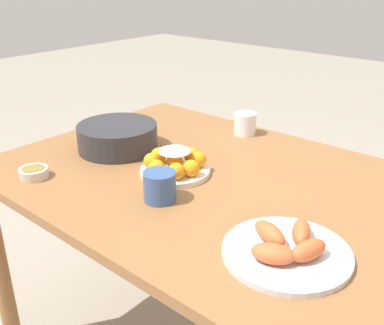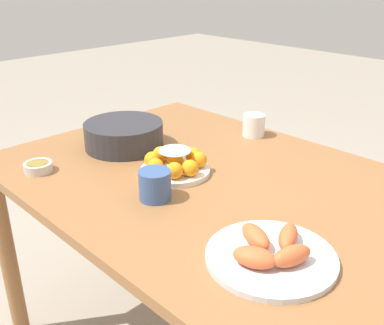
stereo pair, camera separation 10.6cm
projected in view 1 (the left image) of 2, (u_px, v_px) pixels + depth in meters
The scene contains 7 objects.
dining_table at pixel (209, 204), 1.39m from camera, with size 1.29×0.94×0.75m.
cake_plate at pixel (175, 164), 1.35m from camera, with size 0.21×0.21×0.08m.
serving_bowl at pixel (118, 136), 1.52m from camera, with size 0.27×0.27×0.09m.
sauce_bowl at pixel (34, 172), 1.33m from camera, with size 0.09×0.09×0.03m.
seafood_platter at pixel (287, 249), 0.97m from camera, with size 0.28×0.28×0.06m.
cup_near at pixel (245, 124), 1.66m from camera, with size 0.08×0.08×0.08m.
cup_far at pixel (160, 186), 1.19m from camera, with size 0.09×0.09×0.08m.
Camera 1 is at (-0.75, 0.96, 1.33)m, focal length 42.00 mm.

